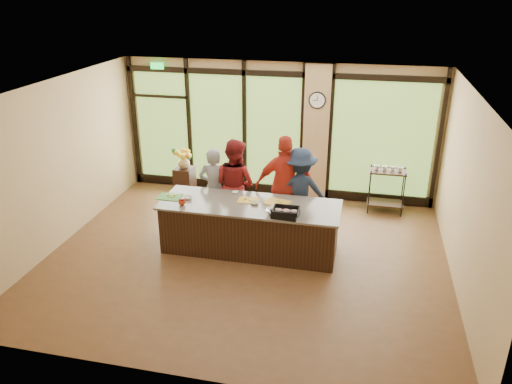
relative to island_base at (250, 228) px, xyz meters
The scene contains 25 objects.
floor 0.53m from the island_base, 90.00° to the right, with size 7.00×7.00×0.00m, color brown.
ceiling 2.58m from the island_base, 90.00° to the right, with size 7.00×7.00×0.00m, color silver.
back_wall 2.90m from the island_base, 90.00° to the left, with size 7.00×7.00×0.00m, color tan.
left_wall 3.67m from the island_base, behind, with size 6.00×6.00×0.00m, color tan.
right_wall 3.67m from the island_base, ahead, with size 6.00×6.00×0.00m, color tan.
window_wall 2.83m from the island_base, 86.48° to the left, with size 6.90×0.12×3.00m.
island_base is the anchor object (origin of this frame).
countertop 0.46m from the island_base, ahead, with size 3.20×1.10×0.04m, color slate.
wall_clock 3.25m from the island_base, 71.68° to the left, with size 0.36×0.04×0.36m.
cook_left 1.23m from the island_base, 139.93° to the left, with size 0.60×0.39×1.65m, color gray.
cook_midleft 1.09m from the island_base, 120.88° to the left, with size 0.89×0.69×1.83m, color maroon.
cook_midright 1.11m from the island_base, 59.10° to the left, with size 1.15×0.48×1.96m, color red.
cook_right 1.23m from the island_base, 48.62° to the left, with size 1.12×0.64×1.73m, color #1B263C.
roasting_pan 0.94m from the island_base, 27.47° to the right, with size 0.43×0.34×0.08m, color black.
mixing_bowl 0.80m from the island_base, 29.65° to the right, with size 0.33×0.33×0.08m, color silver.
cutting_board_left 1.58m from the island_base, behind, with size 0.42×0.32×0.01m, color #3D7E2E.
cutting_board_center 0.51m from the island_base, 113.82° to the left, with size 0.38×0.28×0.01m, color gold.
cutting_board_right 0.69m from the island_base, 18.32° to the left, with size 0.43×0.32×0.01m, color gold.
prep_bowl_near 1.26m from the island_base, behind, with size 0.16×0.16×0.05m, color silver.
prep_bowl_mid 0.51m from the island_base, ahead, with size 0.14×0.14×0.04m, color silver.
prep_bowl_far 0.74m from the island_base, 133.26° to the left, with size 0.12×0.12×0.03m, color silver.
red_ramekin 1.31m from the island_base, 164.82° to the right, with size 0.12×0.12×0.10m, color #A42610.
flower_stand 2.62m from the island_base, 136.61° to the left, with size 0.40×0.40×0.79m, color black.
flower_vase 2.67m from the island_base, 136.61° to the left, with size 0.27×0.27×0.28m, color #998153.
bar_cart 3.30m from the island_base, 42.62° to the left, with size 0.75×0.43×1.03m.
Camera 1 is at (1.86, -7.51, 4.57)m, focal length 35.00 mm.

